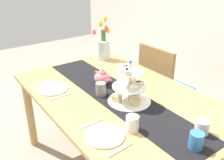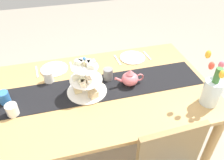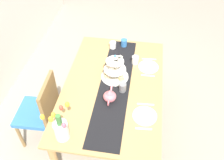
% 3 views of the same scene
% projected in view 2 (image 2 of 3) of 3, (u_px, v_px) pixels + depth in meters
% --- Properties ---
extents(ground_plane, '(8.00, 8.00, 0.00)m').
position_uv_depth(ground_plane, '(105.00, 147.00, 2.20)').
color(ground_plane, gray).
extents(dining_table, '(1.67, 1.04, 0.74)m').
position_uv_depth(dining_table, '(103.00, 98.00, 1.80)').
color(dining_table, tan).
rests_on(dining_table, ground_plane).
extents(table_runner, '(1.58, 0.32, 0.00)m').
position_uv_depth(table_runner, '(102.00, 87.00, 1.76)').
color(table_runner, black).
rests_on(table_runner, dining_table).
extents(tiered_cake_stand, '(0.30, 0.30, 0.30)m').
position_uv_depth(tiered_cake_stand, '(86.00, 81.00, 1.65)').
color(tiered_cake_stand, beige).
rests_on(tiered_cake_stand, table_runner).
extents(teapot, '(0.24, 0.13, 0.14)m').
position_uv_depth(teapot, '(130.00, 78.00, 1.75)').
color(teapot, '#D66B75').
rests_on(teapot, table_runner).
extents(tulip_vase, '(0.18, 0.18, 0.40)m').
position_uv_depth(tulip_vase, '(213.00, 88.00, 1.55)').
color(tulip_vase, silver).
rests_on(tulip_vase, dining_table).
extents(cream_jug, '(0.08, 0.08, 0.08)m').
position_uv_depth(cream_jug, '(12.00, 110.00, 1.51)').
color(cream_jug, white).
rests_on(cream_jug, dining_table).
extents(dinner_plate_left, '(0.23, 0.23, 0.01)m').
position_uv_depth(dinner_plate_left, '(133.00, 58.00, 2.08)').
color(dinner_plate_left, white).
rests_on(dinner_plate_left, dining_table).
extents(fork_left, '(0.03, 0.15, 0.01)m').
position_uv_depth(fork_left, '(147.00, 56.00, 2.11)').
color(fork_left, silver).
rests_on(fork_left, dining_table).
extents(knife_left, '(0.02, 0.17, 0.01)m').
position_uv_depth(knife_left, '(117.00, 60.00, 2.06)').
color(knife_left, silver).
rests_on(knife_left, dining_table).
extents(dinner_plate_right, '(0.23, 0.23, 0.01)m').
position_uv_depth(dinner_plate_right, '(54.00, 69.00, 1.94)').
color(dinner_plate_right, white).
rests_on(dinner_plate_right, dining_table).
extents(fork_right, '(0.02, 0.15, 0.01)m').
position_uv_depth(fork_right, '(71.00, 67.00, 1.97)').
color(fork_right, silver).
rests_on(fork_right, dining_table).
extents(knife_right, '(0.03, 0.17, 0.01)m').
position_uv_depth(knife_right, '(37.00, 72.00, 1.91)').
color(knife_right, silver).
rests_on(knife_right, dining_table).
extents(mug_grey, '(0.08, 0.08, 0.09)m').
position_uv_depth(mug_grey, '(108.00, 74.00, 1.81)').
color(mug_grey, slate).
rests_on(mug_grey, table_runner).
extents(mug_white_text, '(0.08, 0.08, 0.09)m').
position_uv_depth(mug_white_text, '(48.00, 77.00, 1.78)').
color(mug_white_text, white).
rests_on(mug_white_text, dining_table).
extents(mug_orange, '(0.08, 0.08, 0.09)m').
position_uv_depth(mug_orange, '(4.00, 98.00, 1.59)').
color(mug_orange, '#3370B7').
rests_on(mug_orange, dining_table).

